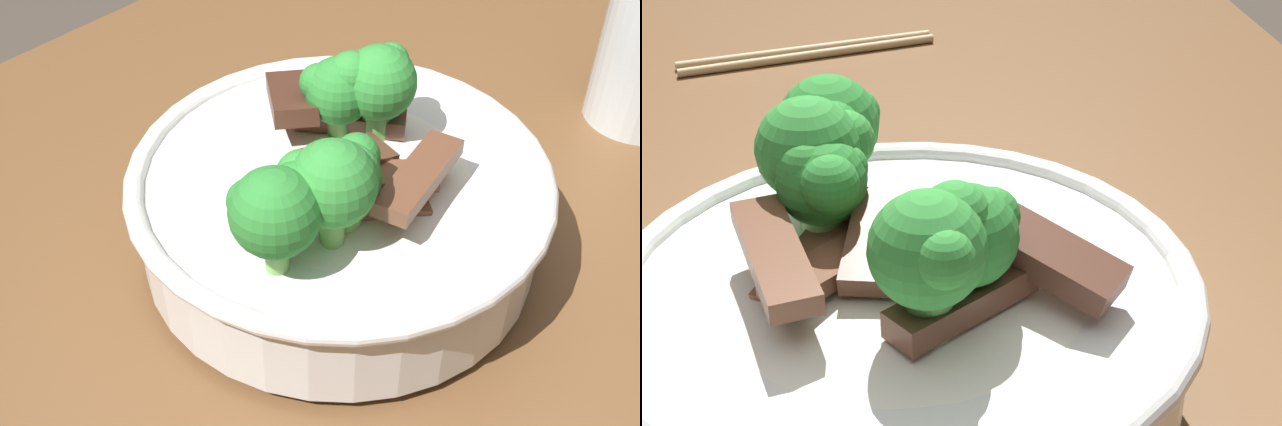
% 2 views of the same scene
% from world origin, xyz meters
% --- Properties ---
extents(dining_table, '(1.49, 0.84, 0.79)m').
position_xyz_m(dining_table, '(0.00, 0.00, 0.67)').
color(dining_table, brown).
rests_on(dining_table, ground).
extents(rice_bowl, '(0.25, 0.25, 0.13)m').
position_xyz_m(rice_bowl, '(-0.07, 0.07, 0.84)').
color(rice_bowl, white).
rests_on(rice_bowl, dining_table).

